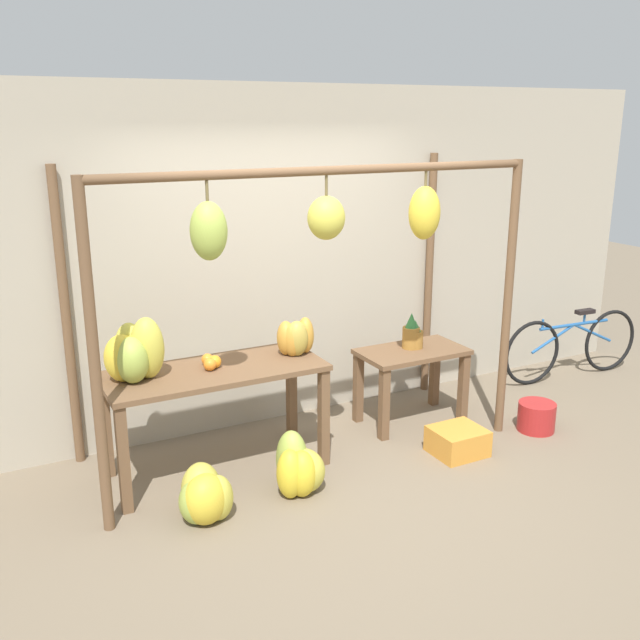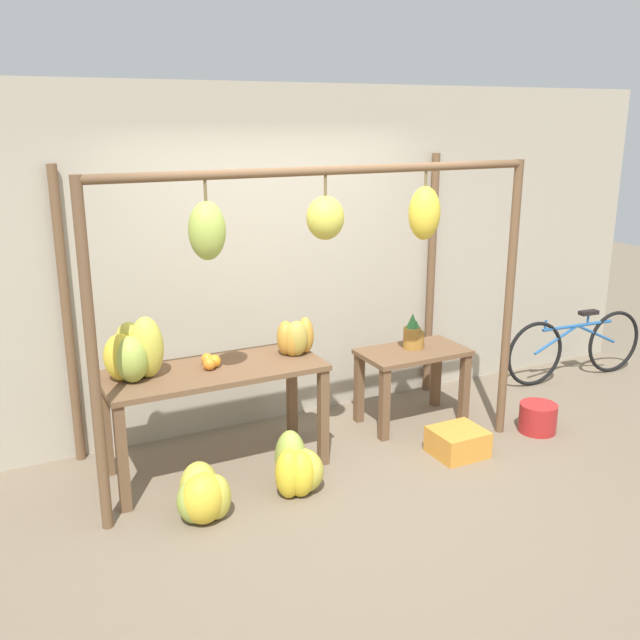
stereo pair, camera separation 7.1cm
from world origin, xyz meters
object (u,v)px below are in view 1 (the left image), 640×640
(banana_pile_ground_right, at_px, (298,468))
(papaya_pile, at_px, (295,338))
(orange_pile, at_px, (212,362))
(fruit_crate_white, at_px, (458,441))
(parked_bicycle, at_px, (572,345))
(banana_pile_ground_left, at_px, (204,496))
(pineapple_cluster, at_px, (412,335))
(banana_pile_on_table, at_px, (134,354))
(blue_bucket, at_px, (536,417))

(banana_pile_ground_right, distance_m, papaya_pile, 0.99)
(orange_pile, height_order, fruit_crate_white, orange_pile)
(banana_pile_ground_right, height_order, parked_bicycle, parked_bicycle)
(orange_pile, bearing_deg, banana_pile_ground_left, -115.35)
(banana_pile_ground_left, bearing_deg, pineapple_cluster, 19.03)
(banana_pile_on_table, relative_size, banana_pile_ground_left, 1.00)
(banana_pile_on_table, bearing_deg, fruit_crate_white, -16.05)
(blue_bucket, height_order, papaya_pile, papaya_pile)
(banana_pile_ground_left, bearing_deg, parked_bicycle, 11.38)
(banana_pile_ground_left, height_order, banana_pile_ground_right, banana_pile_ground_right)
(pineapple_cluster, bearing_deg, blue_bucket, -40.55)
(papaya_pile, bearing_deg, blue_bucket, -16.62)
(parked_bicycle, bearing_deg, pineapple_cluster, -177.06)
(banana_pile_ground_right, height_order, blue_bucket, banana_pile_ground_right)
(pineapple_cluster, bearing_deg, papaya_pile, -174.66)
(banana_pile_ground_left, distance_m, parked_bicycle, 4.21)
(banana_pile_ground_right, bearing_deg, banana_pile_on_table, 146.39)
(banana_pile_ground_left, distance_m, fruit_crate_white, 2.06)
(pineapple_cluster, xyz_separation_m, parked_bicycle, (2.02, 0.10, -0.43))
(banana_pile_ground_right, bearing_deg, orange_pile, 122.98)
(banana_pile_ground_left, bearing_deg, blue_bucket, 0.73)
(blue_bucket, distance_m, parked_bicycle, 1.47)
(fruit_crate_white, xyz_separation_m, blue_bucket, (0.86, 0.04, 0.02))
(banana_pile_on_table, distance_m, papaya_pile, 1.20)
(orange_pile, bearing_deg, blue_bucket, -12.94)
(fruit_crate_white, bearing_deg, blue_bucket, 2.73)
(blue_bucket, xyz_separation_m, parked_bicycle, (1.21, 0.79, 0.22))
(pineapple_cluster, height_order, banana_pile_ground_left, pineapple_cluster)
(banana_pile_on_table, relative_size, papaya_pile, 1.49)
(banana_pile_on_table, bearing_deg, blue_bucket, -11.12)
(fruit_crate_white, bearing_deg, banana_pile_on_table, 163.95)
(pineapple_cluster, distance_m, parked_bicycle, 2.07)
(blue_bucket, bearing_deg, banana_pile_ground_right, 180.00)
(banana_pile_on_table, distance_m, fruit_crate_white, 2.55)
(pineapple_cluster, relative_size, fruit_crate_white, 0.78)
(pineapple_cluster, bearing_deg, banana_pile_ground_left, -160.97)
(banana_pile_on_table, xyz_separation_m, blue_bucket, (3.16, -0.62, -0.86))
(orange_pile, distance_m, papaya_pile, 0.67)
(pineapple_cluster, distance_m, banana_pile_ground_left, 2.31)
(blue_bucket, bearing_deg, orange_pile, 167.06)
(banana_pile_on_table, distance_m, orange_pile, 0.56)
(fruit_crate_white, bearing_deg, papaya_pile, 150.37)
(banana_pile_ground_left, height_order, fruit_crate_white, banana_pile_ground_left)
(orange_pile, xyz_separation_m, parked_bicycle, (3.83, 0.19, -0.50))
(banana_pile_on_table, height_order, banana_pile_ground_right, banana_pile_on_table)
(banana_pile_ground_right, xyz_separation_m, fruit_crate_white, (1.37, -0.04, -0.08))
(banana_pile_on_table, bearing_deg, pineapple_cluster, 1.69)
(fruit_crate_white, distance_m, papaya_pile, 1.51)
(banana_pile_ground_right, xyz_separation_m, parked_bicycle, (3.44, 0.79, 0.16))
(banana_pile_on_table, bearing_deg, papaya_pile, -1.79)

